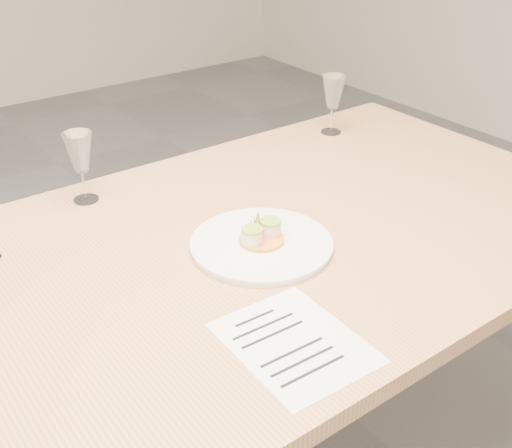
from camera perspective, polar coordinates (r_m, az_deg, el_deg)
dining_table at (r=1.34m, az=-11.04°, el=-7.74°), size 2.40×1.00×0.75m
dinner_plate at (r=1.39m, az=0.51°, el=-1.68°), size 0.31×0.31×0.08m
recipe_sheet at (r=1.14m, az=3.39°, el=-10.48°), size 0.22×0.27×0.00m
wine_glass_2 at (r=1.60m, az=-15.41°, el=6.02°), size 0.07×0.07×0.18m
wine_glass_3 at (r=1.99m, az=6.88°, el=11.46°), size 0.07×0.07×0.18m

